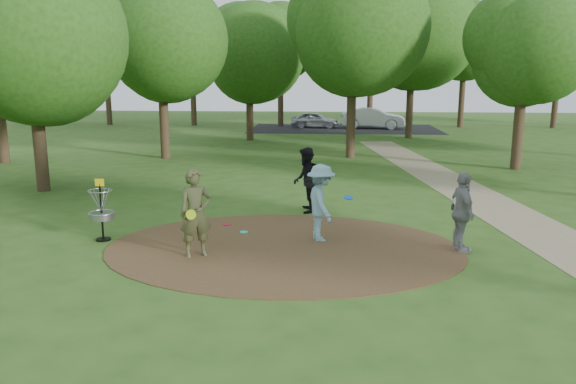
{
  "coord_description": "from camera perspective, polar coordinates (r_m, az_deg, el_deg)",
  "views": [
    {
      "loc": [
        1.08,
        -12.6,
        4.0
      ],
      "look_at": [
        0.0,
        1.2,
        1.1
      ],
      "focal_mm": 35.0,
      "sensor_mm": 36.0,
      "label": 1
    }
  ],
  "objects": [
    {
      "name": "tree_ring",
      "position": [
        24.14,
        5.22,
        14.96
      ],
      "size": [
        36.79,
        45.71,
        9.78
      ],
      "color": "#332316",
      "rests_on": "ground"
    },
    {
      "name": "player_observer_with_disc",
      "position": [
        12.59,
        -9.37,
        -2.16
      ],
      "size": [
        0.86,
        0.76,
        1.98
      ],
      "color": "brown",
      "rests_on": "ground"
    },
    {
      "name": "player_walking_with_disc",
      "position": [
        16.49,
        1.83,
        1.21
      ],
      "size": [
        0.81,
        0.97,
        1.93
      ],
      "color": "black",
      "rests_on": "ground"
    },
    {
      "name": "disc_ground_cyan",
      "position": [
        14.51,
        -4.5,
        -4.09
      ],
      "size": [
        0.22,
        0.22,
        0.02
      ],
      "primitive_type": "cylinder",
      "color": "#1AD5D3",
      "rests_on": "dirt_clearing"
    },
    {
      "name": "dirt_clearing",
      "position": [
        13.26,
        -0.41,
        -5.68
      ],
      "size": [
        8.4,
        8.4,
        0.02
      ],
      "primitive_type": "cylinder",
      "color": "#47301C",
      "rests_on": "ground"
    },
    {
      "name": "player_throwing_with_disc",
      "position": [
        13.64,
        3.37,
        -1.12
      ],
      "size": [
        1.32,
        1.38,
        1.9
      ],
      "color": "#7CACBA",
      "rests_on": "ground"
    },
    {
      "name": "car_right",
      "position": [
        43.05,
        8.64,
        7.42
      ],
      "size": [
        4.92,
        2.19,
        1.57
      ],
      "primitive_type": "imported",
      "rotation": [
        0.0,
        0.0,
        1.46
      ],
      "color": "#B2B3BA",
      "rests_on": "ground"
    },
    {
      "name": "ground",
      "position": [
        13.26,
        -0.41,
        -5.72
      ],
      "size": [
        100.0,
        100.0,
        0.0
      ],
      "primitive_type": "plane",
      "color": "#2D5119",
      "rests_on": "ground"
    },
    {
      "name": "footpath",
      "position": [
        16.08,
        24.07,
        -3.61
      ],
      "size": [
        7.55,
        39.89,
        0.01
      ],
      "primitive_type": "cube",
      "rotation": [
        0.0,
        0.0,
        0.14
      ],
      "color": "#8C7A5B",
      "rests_on": "ground"
    },
    {
      "name": "player_waiting_with_disc",
      "position": [
        13.38,
        17.27,
        -1.99
      ],
      "size": [
        0.64,
        1.15,
        1.86
      ],
      "color": "gray",
      "rests_on": "ground"
    },
    {
      "name": "car_left",
      "position": [
        43.29,
        2.75,
        7.34
      ],
      "size": [
        3.71,
        1.71,
        1.23
      ],
      "primitive_type": "imported",
      "rotation": [
        0.0,
        0.0,
        1.5
      ],
      "color": "#A9AAB0",
      "rests_on": "ground"
    },
    {
      "name": "disc_ground_red",
      "position": [
        15.29,
        -6.28,
        -3.29
      ],
      "size": [
        0.22,
        0.22,
        0.02
      ],
      "primitive_type": "cylinder",
      "color": "red",
      "rests_on": "dirt_clearing"
    },
    {
      "name": "disc_golf_basket",
      "position": [
        14.4,
        -18.45,
        -1.32
      ],
      "size": [
        0.63,
        0.63,
        1.54
      ],
      "color": "black",
      "rests_on": "ground"
    },
    {
      "name": "parking_lot",
      "position": [
        42.8,
        5.73,
        6.42
      ],
      "size": [
        14.0,
        8.0,
        0.01
      ],
      "primitive_type": "cube",
      "color": "black",
      "rests_on": "ground"
    }
  ]
}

